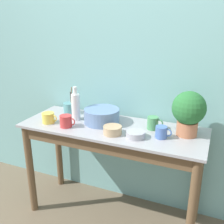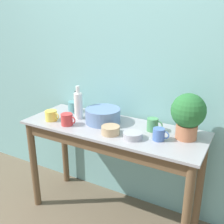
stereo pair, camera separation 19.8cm
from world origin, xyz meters
name	(u,v)px [view 1 (the left image)]	position (x,y,z in m)	size (l,w,h in m)	color
wall_back	(127,71)	(0.00, 0.58, 1.20)	(6.00, 0.05, 2.40)	#7AB2B2
counter_table	(111,148)	(0.00, 0.24, 0.65)	(1.43, 0.52, 0.82)	brown
potted_plant	(189,111)	(0.55, 0.33, 1.01)	(0.24, 0.24, 0.32)	#B7704C
bowl_wash_large	(102,116)	(-0.11, 0.31, 0.88)	(0.28, 0.28, 0.12)	#6684B2
bottle_tall	(76,106)	(-0.33, 0.29, 0.94)	(0.07, 0.07, 0.28)	white
mug_red	(66,121)	(-0.32, 0.12, 0.87)	(0.13, 0.09, 0.09)	#C63838
mug_green	(153,123)	(0.30, 0.34, 0.87)	(0.12, 0.08, 0.10)	#4C935B
mug_yellow	(48,118)	(-0.50, 0.14, 0.87)	(0.13, 0.10, 0.08)	#E5CC4C
mug_blue	(162,132)	(0.39, 0.21, 0.87)	(0.12, 0.08, 0.08)	#4C70B7
bowl_small_steel	(136,134)	(0.23, 0.15, 0.85)	(0.13, 0.13, 0.05)	#A8A8B2
bowl_small_tan	(113,130)	(0.06, 0.14, 0.85)	(0.13, 0.13, 0.06)	tan
utensil_cup	(69,108)	(-0.47, 0.40, 0.87)	(0.10, 0.10, 0.23)	#569399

